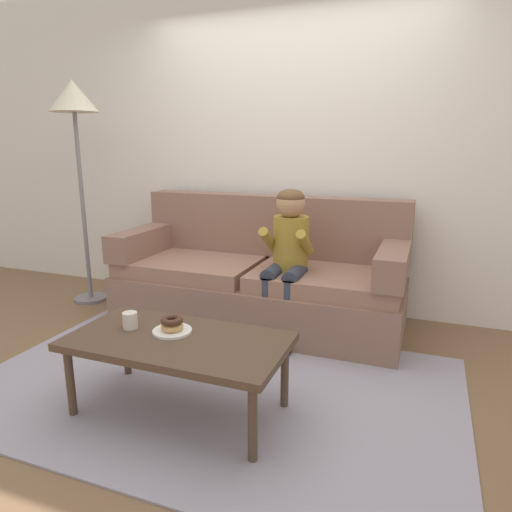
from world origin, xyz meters
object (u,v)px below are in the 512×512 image
Objects in this scene: coffee_table at (178,345)px; mug at (130,320)px; person_child at (288,249)px; floor_lamp at (74,113)px; toy_controller at (170,353)px; couch at (260,279)px; donut at (172,327)px.

mug reaches higher than coffee_table.
person_child reaches higher than mug.
coffee_table is 0.59× the size of floor_lamp.
toy_controller is at bearing 100.57° from mug.
donut is (-0.01, -1.33, 0.11)m from couch.
coffee_table is 5.08× the size of toy_controller.
person_child is 12.24× the size of mug.
floor_lamp is at bearing -177.02° from toy_controller.
couch reaches higher than donut.
coffee_table is 0.11m from donut.
donut is 0.06× the size of floor_lamp.
person_child is at bearing -36.35° from couch.
couch is 1.96× the size of coffee_table.
person_child is 1.10m from toy_controller.
coffee_table is 0.32m from mug.
person_child reaches higher than coffee_table.
couch is at bearing 92.29° from coffee_table.
donut is (-0.06, 0.06, 0.07)m from coffee_table.
person_child is 1.18m from donut.
mug is (-0.25, -0.03, 0.01)m from donut.
toy_controller is (-0.10, 0.54, -0.45)m from mug.
toy_controller is at bearing 126.14° from coffee_table.
floor_lamp is at bearing 142.51° from coffee_table.
couch is at bearing 143.65° from person_child.
toy_controller is (-0.64, -0.62, -0.65)m from person_child.
couch reaches higher than mug.
donut is at bearing 7.23° from mug.
toy_controller is at bearing 124.37° from donut.
couch is 2.11m from floor_lamp.
floor_lamp is (-1.66, -0.08, 1.31)m from couch.
couch reaches higher than toy_controller.
donut reaches higher than toy_controller.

